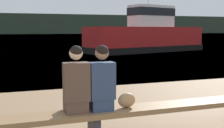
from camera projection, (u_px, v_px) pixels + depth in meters
The scene contains 7 objects.
water_surface at pixel (21, 34), 121.46m from camera, with size 240.00×240.00×0.00m, color #426B8E.
far_shoreline at pixel (21, 24), 114.80m from camera, with size 600.00×12.00×8.04m, color #2D3D2D.
bench_main at pixel (94, 116), 4.45m from camera, with size 6.82×0.46×0.50m.
person_left at pixel (76, 84), 4.30m from camera, with size 0.39×0.41×1.05m.
person_right at pixel (102, 82), 4.43m from camera, with size 0.39×0.41×1.05m.
shopping_bag at pixel (127, 100), 4.63m from camera, with size 0.30×0.16×0.25m.
tugboat_red at pixel (147, 37), 22.77m from camera, with size 10.81×5.65×5.91m.
Camera 1 is at (-1.22, -1.44, 1.78)m, focal length 45.00 mm.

